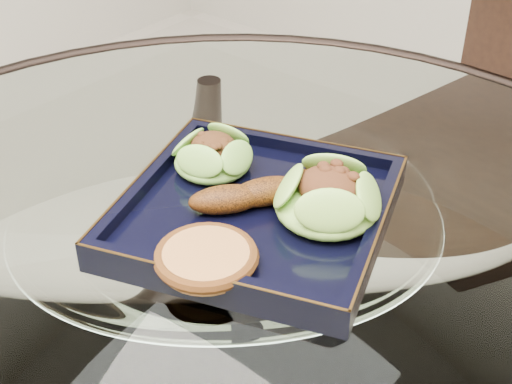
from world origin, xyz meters
The scene contains 7 objects.
dining_table centered at (0.00, 0.00, 0.60)m, with size 1.13×1.13×0.77m.
dining_chair centered at (0.11, 0.53, 0.56)m, with size 0.53×0.53×1.00m.
navy_plate centered at (0.00, 0.04, 0.77)m, with size 0.27×0.27×0.02m, color black.
lettuce_wrap_left centered at (-0.08, 0.07, 0.80)m, with size 0.09×0.09×0.03m, color #64AC31.
lettuce_wrap_right centered at (0.07, 0.08, 0.80)m, with size 0.11×0.11×0.04m, color #76B133.
roasted_plantain centered at (0.01, 0.06, 0.80)m, with size 0.16×0.03×0.03m, color #622E0A.
crumb_patty centered at (0.03, -0.06, 0.79)m, with size 0.09×0.09×0.02m, color #C37D41.
Camera 1 is at (0.39, -0.43, 1.22)m, focal length 50.00 mm.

